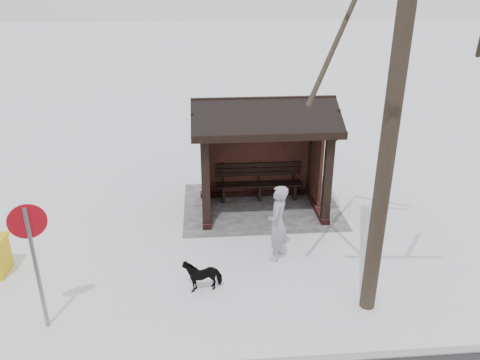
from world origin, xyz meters
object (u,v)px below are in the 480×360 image
at_px(pedestrian, 278,223).
at_px(road_sign, 31,242).
at_px(dog, 202,274).
at_px(bus_shelter, 262,131).

bearing_deg(pedestrian, road_sign, -45.81).
xyz_separation_m(dog, road_sign, (2.81, 0.89, 1.42)).
relative_size(bus_shelter, road_sign, 1.48).
bearing_deg(road_sign, dog, 179.47).
bearing_deg(pedestrian, bus_shelter, -157.82).
height_order(bus_shelter, road_sign, bus_shelter).
relative_size(bus_shelter, dog, 4.69).
bearing_deg(dog, bus_shelter, 144.17).
bearing_deg(dog, road_sign, -83.48).
distance_m(pedestrian, dog, 2.00).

